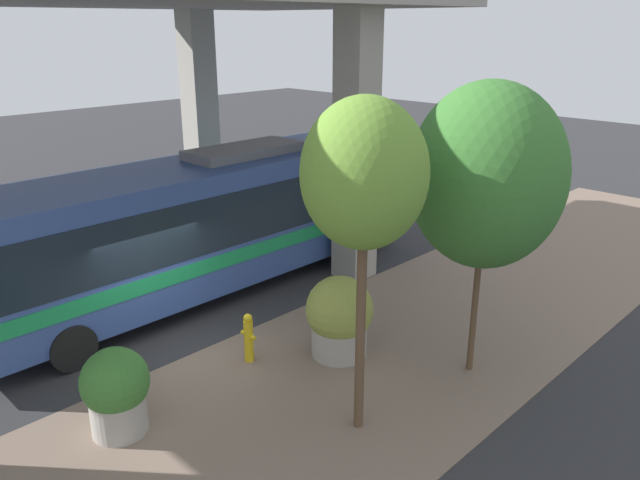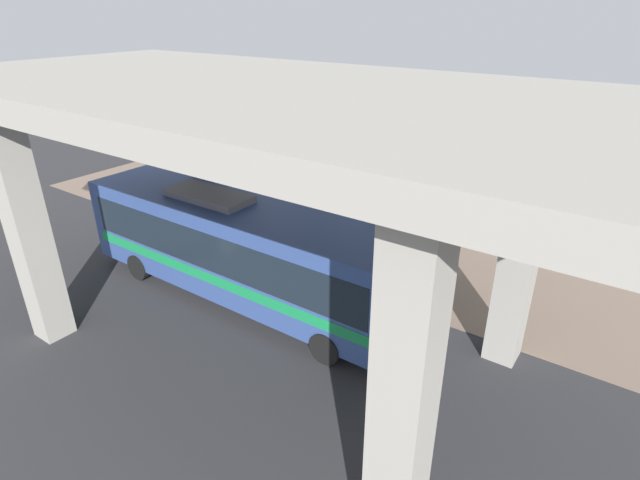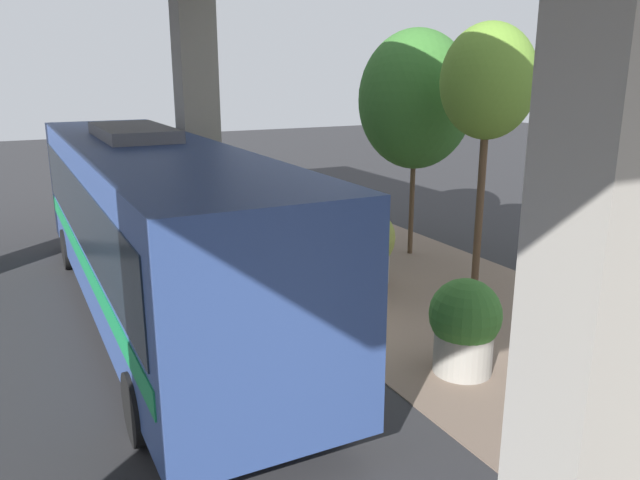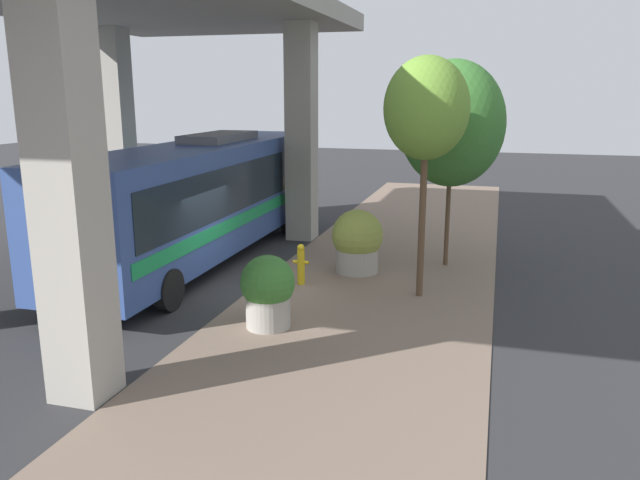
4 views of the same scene
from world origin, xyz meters
TOP-DOWN VIEW (x-y plane):
  - ground_plane at (0.00, 0.00)m, footprint 80.00×80.00m
  - sidewalk_strip at (-3.00, 0.00)m, footprint 6.00×40.00m
  - overpass at (4.00, 0.00)m, footprint 9.40×19.93m
  - bus at (2.50, -2.56)m, footprint 2.80×12.64m
  - fire_hydrant at (-1.09, -0.85)m, footprint 0.41×0.20m
  - planter_front at (-1.34, 2.25)m, footprint 1.17×1.17m
  - planter_middle at (-2.25, -2.38)m, footprint 1.43×1.43m
  - street_tree_near at (-4.20, -0.78)m, footprint 2.00×2.00m
  - street_tree_far at (-4.58, -3.83)m, footprint 2.92×2.92m

SIDE VIEW (x-z plane):
  - ground_plane at x=0.00m, z-range 0.00..0.00m
  - sidewalk_strip at x=-3.00m, z-range 0.00..0.02m
  - fire_hydrant at x=-1.09m, z-range 0.01..1.11m
  - planter_front at x=-1.34m, z-range 0.03..1.63m
  - planter_middle at x=-2.25m, z-range 0.00..1.79m
  - bus at x=2.50m, z-range 0.16..3.85m
  - street_tree_far at x=-4.58m, z-range 1.16..7.00m
  - street_tree_near at x=-4.20m, z-range 1.66..7.44m
  - overpass at x=4.00m, z-range 2.91..10.66m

